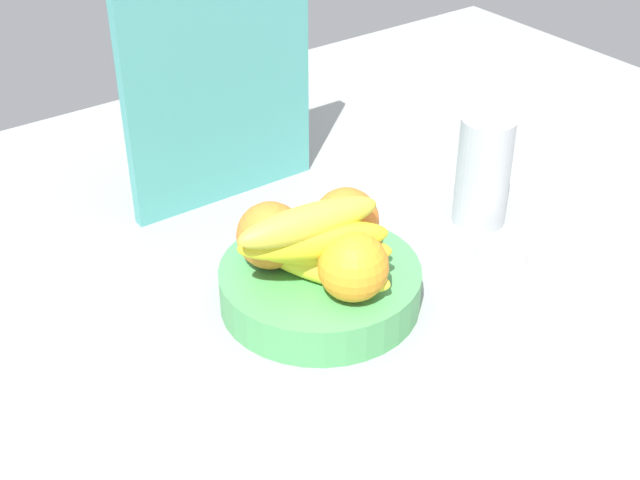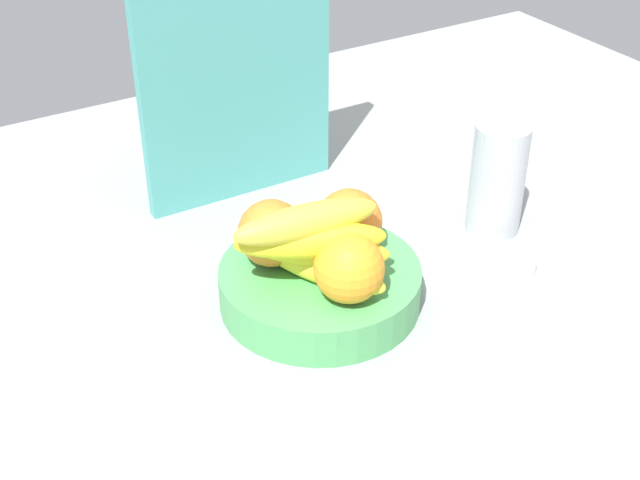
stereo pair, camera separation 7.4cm
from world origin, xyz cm
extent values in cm
cube|color=gray|center=(0.00, 0.00, -1.50)|extent=(180.00, 140.00, 3.00)
cylinder|color=#4C9F5A|center=(-2.54, 1.53, 2.46)|extent=(24.01, 24.01, 4.92)
sphere|color=orange|center=(2.48, 3.15, 8.91)|extent=(7.97, 7.97, 7.97)
sphere|color=orange|center=(-6.61, 5.74, 8.91)|extent=(7.97, 7.97, 7.97)
sphere|color=orange|center=(-2.71, -4.91, 8.91)|extent=(7.97, 7.97, 7.97)
ellipsoid|color=yellow|center=(-3.73, -0.50, 6.92)|extent=(11.15, 17.00, 4.00)
ellipsoid|color=yellow|center=(-4.10, -0.24, 9.12)|extent=(15.65, 13.91, 4.00)
ellipsoid|color=yellow|center=(-5.36, -1.16, 11.32)|extent=(17.15, 10.59, 4.00)
ellipsoid|color=gold|center=(-5.52, -0.58, 13.52)|extent=(17.38, 6.20, 4.00)
cube|color=teal|center=(1.62, 30.26, 18.00)|extent=(28.01, 1.95, 36.00)
cylinder|color=#AFB3BA|center=(26.14, 3.82, 7.66)|extent=(7.26, 7.26, 15.33)
cylinder|color=white|center=(21.76, -4.86, 0.86)|extent=(6.57, 6.57, 1.72)
camera|label=1|loc=(-52.58, -67.25, 64.56)|focal=49.65mm
camera|label=2|loc=(-46.39, -71.35, 64.56)|focal=49.65mm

